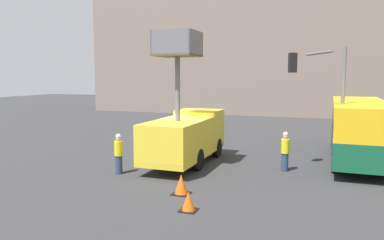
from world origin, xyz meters
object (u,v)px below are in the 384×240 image
at_px(utility_truck, 186,134).
at_px(road_worker_directing, 285,151).
at_px(traffic_cone_mid_road, 188,202).
at_px(traffic_light_pole, 325,88).
at_px(road_worker_near_truck, 119,154).
at_px(city_bus, 359,126).
at_px(traffic_cone_near_truck, 181,185).

relative_size(utility_truck, road_worker_directing, 3.48).
distance_m(utility_truck, road_worker_directing, 4.91).
relative_size(road_worker_directing, traffic_cone_mid_road, 2.86).
distance_m(traffic_light_pole, road_worker_near_truck, 10.04).
bearing_deg(city_bus, road_worker_directing, 139.36).
relative_size(road_worker_near_truck, traffic_cone_near_truck, 2.47).
xyz_separation_m(city_bus, traffic_cone_near_truck, (-6.57, -8.60, -1.49)).
height_order(utility_truck, traffic_light_pole, utility_truck).
relative_size(utility_truck, city_bus, 0.65).
height_order(road_worker_near_truck, traffic_cone_mid_road, road_worker_near_truck).
relative_size(city_bus, traffic_light_pole, 1.73).
bearing_deg(city_bus, utility_truck, 117.23).
xyz_separation_m(utility_truck, traffic_cone_mid_road, (2.51, -6.16, -1.24)).
relative_size(traffic_light_pole, traffic_cone_near_truck, 7.78).
bearing_deg(traffic_light_pole, city_bus, 55.96).
distance_m(road_worker_near_truck, road_worker_directing, 7.66).
bearing_deg(road_worker_directing, traffic_cone_mid_road, 168.28).
relative_size(traffic_light_pole, road_worker_directing, 3.11).
distance_m(traffic_light_pole, traffic_cone_near_truck, 8.50).
bearing_deg(road_worker_directing, traffic_light_pole, -46.01).
distance_m(road_worker_directing, traffic_cone_mid_road, 6.88).
xyz_separation_m(road_worker_directing, traffic_cone_near_truck, (-3.24, -4.89, -0.58)).
height_order(city_bus, traffic_cone_near_truck, city_bus).
bearing_deg(city_bus, road_worker_near_truck, 124.78).
distance_m(city_bus, traffic_light_pole, 3.70).
bearing_deg(utility_truck, traffic_cone_mid_road, -67.87).
xyz_separation_m(road_worker_near_truck, traffic_cone_mid_road, (4.64, -3.31, -0.62)).
bearing_deg(road_worker_directing, road_worker_near_truck, 122.47).
relative_size(city_bus, traffic_cone_mid_road, 15.43).
bearing_deg(traffic_cone_mid_road, traffic_cone_near_truck, 119.69).
distance_m(utility_truck, road_worker_near_truck, 3.61).
height_order(traffic_light_pole, traffic_cone_mid_road, traffic_light_pole).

